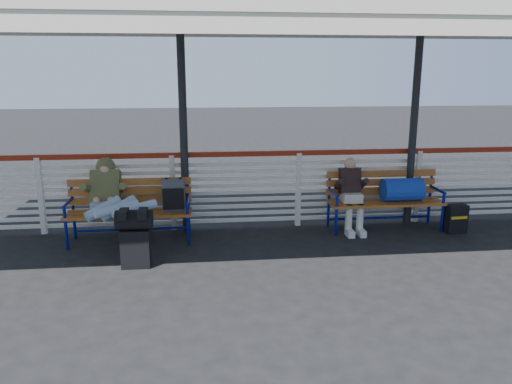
{
  "coord_description": "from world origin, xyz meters",
  "views": [
    {
      "loc": [
        -1.54,
        -5.81,
        2.45
      ],
      "look_at": [
        -0.79,
        1.0,
        0.8
      ],
      "focal_mm": 35.0,
      "sensor_mm": 36.0,
      "label": 1
    }
  ],
  "objects": [
    {
      "name": "suitcase_side",
      "position": [
        2.38,
        1.25,
        0.22
      ],
      "size": [
        0.34,
        0.23,
        0.45
      ],
      "rotation": [
        0.0,
        0.0,
        0.1
      ],
      "color": "black",
      "rests_on": "ground"
    },
    {
      "name": "traveler_man",
      "position": [
        -2.75,
        1.05,
        0.68
      ],
      "size": [
        0.94,
        1.64,
        0.77
      ],
      "color": "#9BB1D0",
      "rests_on": "ground"
    },
    {
      "name": "canopy",
      "position": [
        -0.0,
        0.87,
        3.04
      ],
      "size": [
        12.6,
        3.6,
        3.16
      ],
      "color": "silver",
      "rests_on": "ground"
    },
    {
      "name": "ground",
      "position": [
        0.0,
        0.0,
        0.0
      ],
      "size": [
        60.0,
        60.0,
        0.0
      ],
      "primitive_type": "plane",
      "color": "black",
      "rests_on": "ground"
    },
    {
      "name": "bench_right",
      "position": [
        1.47,
        1.55,
        0.61
      ],
      "size": [
        1.8,
        0.56,
        0.92
      ],
      "color": "#A76920",
      "rests_on": "ground"
    },
    {
      "name": "bench_left",
      "position": [
        -2.41,
        1.4,
        0.59
      ],
      "size": [
        1.8,
        0.56,
        0.92
      ],
      "color": "#A76920",
      "rests_on": "ground"
    },
    {
      "name": "companion_person",
      "position": [
        0.78,
        1.55,
        0.6
      ],
      "size": [
        0.32,
        0.66,
        1.15
      ],
      "color": "beige",
      "rests_on": "ground"
    },
    {
      "name": "luggage_stack",
      "position": [
        -2.41,
        0.37,
        0.41
      ],
      "size": [
        0.46,
        0.26,
        0.76
      ],
      "rotation": [
        0.0,
        0.0,
        -0.02
      ],
      "color": "black",
      "rests_on": "ground"
    },
    {
      "name": "fence",
      "position": [
        0.0,
        1.9,
        0.66
      ],
      "size": [
        12.08,
        0.08,
        1.24
      ],
      "color": "silver",
      "rests_on": "ground"
    }
  ]
}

